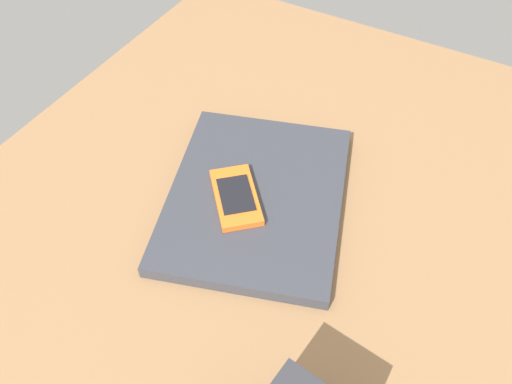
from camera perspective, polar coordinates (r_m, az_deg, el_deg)
name	(u,v)px	position (r cm, az deg, el deg)	size (l,w,h in cm)	color
desk_surface	(218,249)	(73.05, -4.10, -6.15)	(120.00, 80.00, 3.00)	olive
laptop_closed	(256,197)	(75.38, 0.00, -0.51)	(30.86, 24.12, 1.94)	#33353D
cell_phone_on_laptop	(236,197)	(73.46, -2.18, -0.52)	(11.82, 11.39, 1.14)	orange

